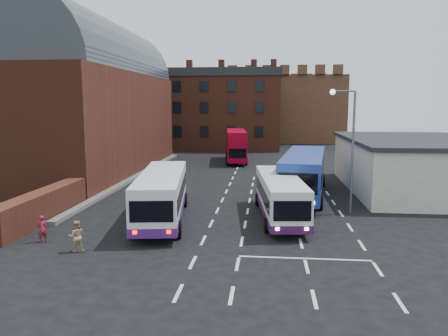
# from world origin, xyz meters

# --- Properties ---
(ground) EXTENTS (180.00, 180.00, 0.00)m
(ground) POSITION_xyz_m (0.00, 0.00, 0.00)
(ground) COLOR black
(railway_station) EXTENTS (12.00, 28.00, 16.00)m
(railway_station) POSITION_xyz_m (-15.50, 21.00, 7.64)
(railway_station) COLOR #602B1E
(railway_station) RESTS_ON ground
(forecourt_wall) EXTENTS (1.20, 10.00, 1.80)m
(forecourt_wall) POSITION_xyz_m (-10.20, 2.00, 0.90)
(forecourt_wall) COLOR #602B1E
(forecourt_wall) RESTS_ON ground
(cream_building) EXTENTS (10.40, 16.40, 4.25)m
(cream_building) POSITION_xyz_m (15.00, 14.00, 2.16)
(cream_building) COLOR beige
(cream_building) RESTS_ON ground
(brick_terrace) EXTENTS (22.00, 10.00, 11.00)m
(brick_terrace) POSITION_xyz_m (-6.00, 46.00, 5.50)
(brick_terrace) COLOR brown
(brick_terrace) RESTS_ON ground
(castle_keep) EXTENTS (22.00, 22.00, 12.00)m
(castle_keep) POSITION_xyz_m (6.00, 66.00, 6.00)
(castle_keep) COLOR brown
(castle_keep) RESTS_ON ground
(bus_white_outbound) EXTENTS (3.90, 10.86, 2.90)m
(bus_white_outbound) POSITION_xyz_m (-3.07, 2.99, 1.71)
(bus_white_outbound) COLOR white
(bus_white_outbound) RESTS_ON ground
(bus_white_inbound) EXTENTS (3.18, 9.75, 2.61)m
(bus_white_inbound) POSITION_xyz_m (4.03, 4.01, 1.54)
(bus_white_inbound) COLOR silver
(bus_white_inbound) RESTS_ON ground
(bus_blue) EXTENTS (4.44, 12.42, 3.31)m
(bus_blue) POSITION_xyz_m (6.00, 10.57, 1.96)
(bus_blue) COLOR navy
(bus_blue) RESTS_ON ground
(bus_red_double) EXTENTS (3.22, 9.76, 3.83)m
(bus_red_double) POSITION_xyz_m (-0.56, 30.17, 2.04)
(bus_red_double) COLOR #A5001B
(bus_red_double) RESTS_ON ground
(street_lamp) EXTENTS (1.58, 0.56, 7.91)m
(street_lamp) POSITION_xyz_m (8.33, 5.77, 4.77)
(street_lamp) COLOR slate
(street_lamp) RESTS_ON ground
(pedestrian_red) EXTENTS (0.60, 0.59, 1.39)m
(pedestrian_red) POSITION_xyz_m (-8.13, -1.88, 0.70)
(pedestrian_red) COLOR maroon
(pedestrian_red) RESTS_ON ground
(pedestrian_beige) EXTENTS (0.90, 0.80, 1.52)m
(pedestrian_beige) POSITION_xyz_m (-5.74, -3.12, 0.76)
(pedestrian_beige) COLOR tan
(pedestrian_beige) RESTS_ON ground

